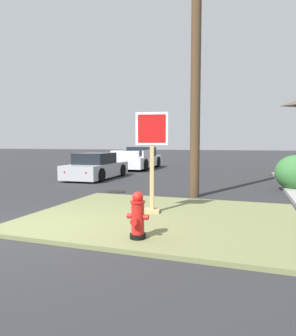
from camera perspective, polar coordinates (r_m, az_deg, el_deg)
name	(u,v)px	position (r m, az deg, el deg)	size (l,w,h in m)	color
ground_plane	(35,233)	(6.20, -20.65, -11.47)	(160.00, 160.00, 0.00)	#2B2B2D
grass_corner_patch	(163,217)	(6.85, 2.83, -9.30)	(5.82, 4.60, 0.08)	olive
fire_hydrant	(138,217)	(5.14, -1.98, -9.23)	(0.38, 0.34, 0.80)	black
stop_sign	(152,164)	(6.93, 0.74, 0.83)	(0.73, 0.34, 2.33)	tan
manhole_cover	(116,192)	(10.66, -6.09, -4.48)	(0.70, 0.70, 0.02)	black
parked_sedan_silver	(96,167)	(14.92, -9.79, 0.13)	(1.97, 4.26, 1.25)	#ADB2B7
pickup_truck_white	(139,160)	(20.54, -1.77, 1.61)	(2.31, 5.40, 1.48)	silver
utility_pole	(196,21)	(10.28, 9.18, 25.95)	(1.67, 0.31, 10.51)	#4C3823
shrub_by_curb	(296,173)	(11.98, 26.28, -0.86)	(1.42, 1.42, 1.29)	#377236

